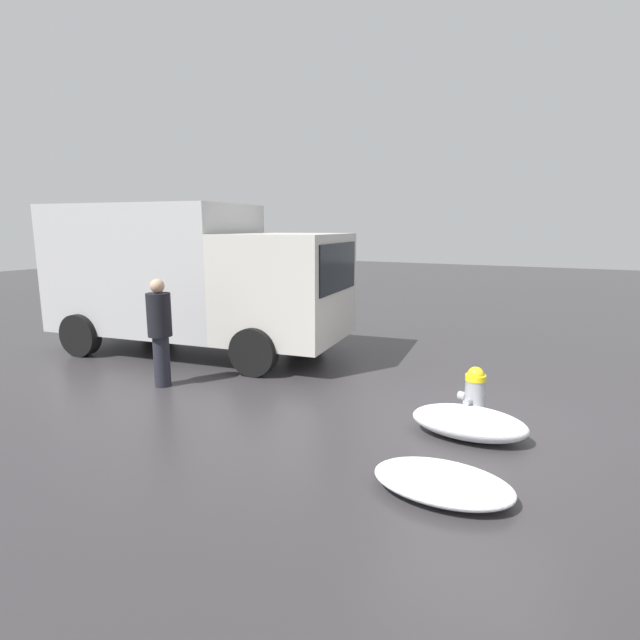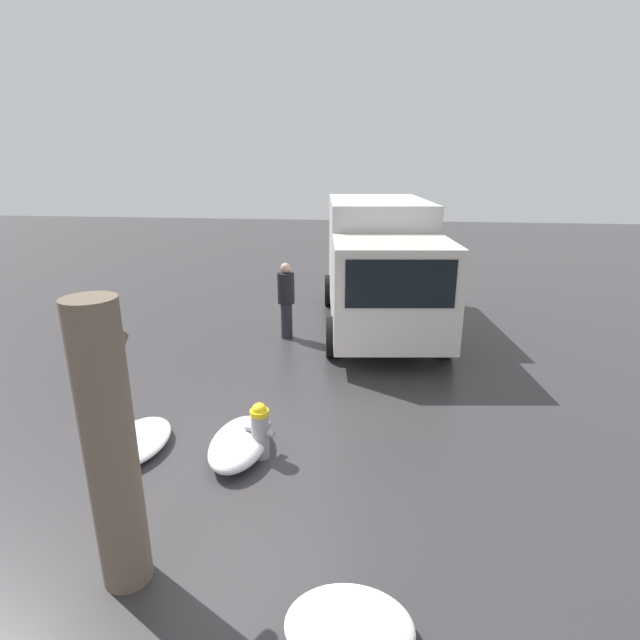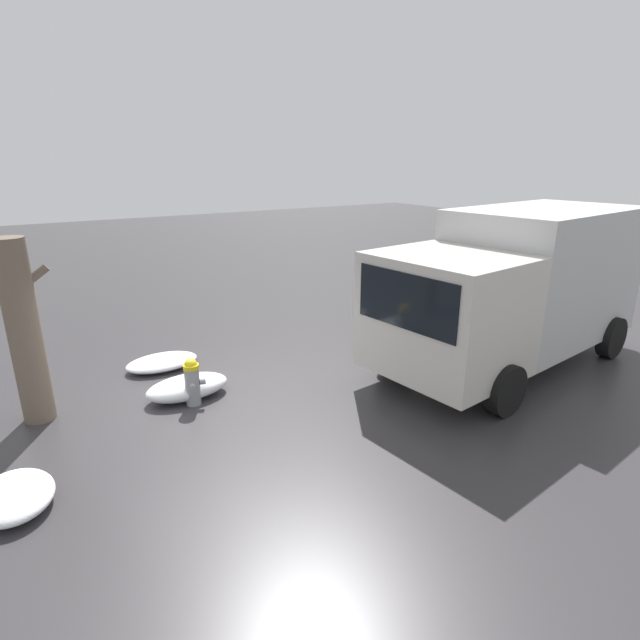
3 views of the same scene
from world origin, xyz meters
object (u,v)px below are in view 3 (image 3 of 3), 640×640
(fire_hydrant, at_px, (192,381))
(tree_trunk, at_px, (25,332))
(delivery_truck, at_px, (516,284))
(pedestrian, at_px, (398,300))

(fire_hydrant, distance_m, tree_trunk, 2.72)
(tree_trunk, height_order, delivery_truck, delivery_truck)
(fire_hydrant, bearing_deg, pedestrian, 23.99)
(pedestrian, bearing_deg, delivery_truck, -171.48)
(tree_trunk, relative_size, delivery_truck, 0.46)
(delivery_truck, relative_size, pedestrian, 3.56)
(fire_hydrant, xyz_separation_m, pedestrian, (5.10, 0.55, 0.57))
(delivery_truck, bearing_deg, tree_trunk, 67.15)
(tree_trunk, xyz_separation_m, delivery_truck, (8.65, -2.51, 0.17))
(delivery_truck, height_order, pedestrian, delivery_truck)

